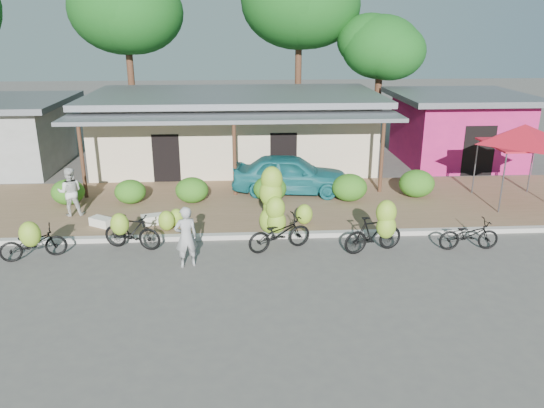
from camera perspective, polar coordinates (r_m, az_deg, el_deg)
The scene contains 28 objects.
ground at distance 14.70m, azimuth -4.02°, elevation -6.72°, with size 100.00×100.00×0.00m, color #514E4B.
sidewalk at distance 19.31m, azimuth -3.96°, elevation -0.13°, with size 60.00×6.00×0.12m, color brown.
curb at distance 16.49m, azimuth -4.00°, elevation -3.48°, with size 60.00×0.25×0.15m, color #A8A399.
shop_main at distance 24.62m, azimuth -4.01°, elevation 8.06°, with size 13.00×8.50×3.35m.
shop_pink at distance 26.75m, azimuth 19.33°, elevation 7.81°, with size 6.00×6.00×3.25m.
tree_far_center at distance 29.96m, azimuth -15.86°, elevation 19.76°, with size 5.80×5.73×9.32m.
tree_center_right at distance 30.05m, azimuth 2.55°, elevation 21.12°, with size 6.20×6.16×9.86m.
tree_near_right at distance 28.78m, azimuth 11.21°, elevation 16.43°, with size 4.21×4.01×6.83m.
hedge_0 at distance 20.42m, azimuth -21.10°, elevation 1.21°, with size 1.17×1.06×0.92m, color #1E5814.
hedge_1 at distance 19.84m, azimuth -15.01°, elevation 1.29°, with size 1.12×1.01×0.87m, color #1E5814.
hedge_2 at distance 19.47m, azimuth -8.61°, elevation 1.49°, with size 1.19×1.07×0.93m, color #1E5814.
hedge_3 at distance 19.38m, azimuth -0.22°, elevation 1.66°, with size 1.22×1.10×0.95m, color #1E5814.
hedge_4 at distance 19.63m, azimuth 8.33°, elevation 1.77°, with size 1.29×1.16×1.01m, color #1E5814.
hedge_5 at distance 20.60m, azimuth 15.30°, elevation 2.14°, with size 1.32×1.19×1.03m, color #1E5814.
red_canopy at distance 20.82m, azimuth 25.46°, elevation 6.76°, with size 3.50×3.50×2.86m.
bike_far_left at distance 16.27m, azimuth -24.35°, elevation -3.72°, with size 1.89×1.44×1.34m.
bike_left at distance 16.02m, azimuth -14.98°, elevation -2.79°, with size 1.85×1.34×1.34m.
bike_center at distance 15.57m, azimuth 0.41°, elevation -1.47°, with size 2.08×1.46×2.40m.
bike_right at distance 15.45m, azimuth 11.18°, elevation -2.79°, with size 1.92×1.36×1.78m.
bike_far_right at distance 16.58m, azimuth 20.42°, elevation -3.12°, with size 1.77×0.62×0.93m.
loose_banana_a at distance 17.29m, azimuth -10.22°, elevation -1.45°, with size 0.48×0.41×0.60m, color #9BAF2B.
loose_banana_b at distance 17.01m, azimuth -11.28°, elevation -1.77°, with size 0.52×0.44×0.65m, color #9BAF2B.
loose_banana_c at distance 17.23m, azimuth 3.49°, elevation -1.10°, with size 0.54×0.46×0.68m, color #9BAF2B.
sack_near at distance 17.72m, azimuth -12.49°, elevation -1.60°, with size 0.85×0.40×0.30m, color silver.
sack_far at distance 17.97m, azimuth -17.86°, elevation -1.83°, with size 0.75×0.38×0.28m, color silver.
vendor at distance 14.54m, azimuth -9.23°, elevation -3.51°, with size 0.63×0.41×1.73m, color gray.
bystander at distance 19.09m, azimuth -20.89°, elevation 1.23°, with size 0.81×0.63×1.67m, color silver.
teal_van at distance 20.30m, azimuth 1.98°, elevation 3.25°, with size 1.77×4.39×1.50m, color #18666D.
Camera 1 is at (0.20, -13.25, 6.35)m, focal length 35.00 mm.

